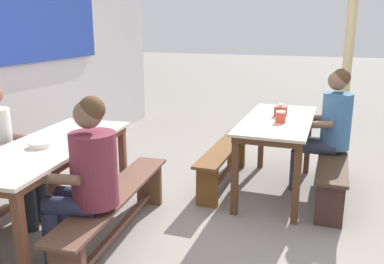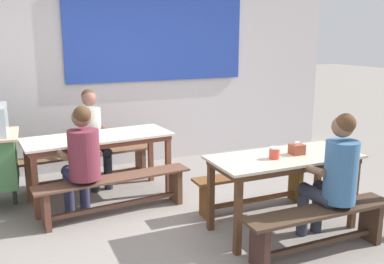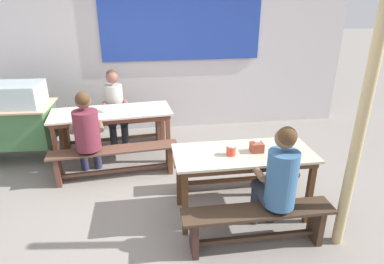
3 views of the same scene
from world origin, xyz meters
TOP-DOWN VIEW (x-y plane):
  - ground_plane at (0.00, 0.00)m, footprint 40.00×40.00m
  - dining_table_far at (-0.66, 1.24)m, footprint 1.77×0.82m
  - dining_table_near at (0.86, -0.34)m, footprint 1.51×0.67m
  - bench_far_front at (-0.61, 0.69)m, footprint 1.74×0.44m
  - bench_near_back at (0.86, 0.21)m, footprint 1.43×0.25m
  - bench_near_front at (0.86, -0.90)m, footprint 1.49×0.28m
  - person_near_front at (1.06, -0.82)m, footprint 0.40×0.56m
  - person_center_facing at (-0.64, 1.73)m, footprint 0.44×0.52m
  - person_left_back_turned at (-0.93, 0.72)m, footprint 0.48×0.55m
  - tissue_box at (1.00, -0.35)m, footprint 0.13×0.12m
  - condiment_jar at (0.70, -0.38)m, footprint 0.10×0.10m
  - soup_bowl at (-0.74, 1.25)m, footprint 0.18×0.18m
  - wooden_support_post at (1.70, -0.96)m, footprint 0.10×0.10m

SIDE VIEW (x-z plane):
  - ground_plane at x=0.00m, z-range 0.00..0.00m
  - bench_far_front at x=-0.61m, z-range 0.07..0.50m
  - bench_near_back at x=0.86m, z-range 0.07..0.50m
  - bench_near_front at x=0.86m, z-range 0.08..0.51m
  - dining_table_near at x=0.86m, z-range 0.30..1.08m
  - dining_table_far at x=-0.66m, z-range 0.31..1.08m
  - person_left_back_turned at x=-0.93m, z-range 0.08..1.32m
  - person_center_facing at x=-0.64m, z-range 0.07..1.33m
  - person_near_front at x=1.06m, z-range 0.06..1.34m
  - soup_bowl at x=-0.74m, z-range 0.78..0.82m
  - tissue_box at x=1.00m, z-range 0.77..0.89m
  - condiment_jar at x=0.70m, z-range 0.77..0.89m
  - wooden_support_post at x=1.70m, z-range 0.00..2.55m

